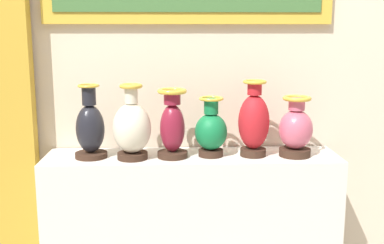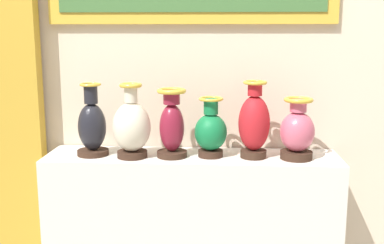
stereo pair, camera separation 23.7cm
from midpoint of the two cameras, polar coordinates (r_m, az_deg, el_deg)
display_shelf at (r=2.55m, az=-2.73°, el=-13.24°), size 1.49×0.34×0.84m
back_wall at (r=2.56m, az=-2.91°, el=8.46°), size 2.82×0.14×2.67m
vase_onyx at (r=2.41m, az=-14.94°, el=-0.77°), size 0.16×0.16×0.37m
vase_ivory at (r=2.34m, az=-10.14°, el=-0.74°), size 0.19×0.19×0.37m
vase_burgundy at (r=2.34m, az=-5.28°, el=-0.48°), size 0.15×0.15×0.34m
vase_emerald at (r=2.36m, az=-0.56°, el=-1.09°), size 0.16×0.16×0.30m
vase_crimson at (r=2.37m, az=4.63°, el=-0.02°), size 0.16×0.16×0.38m
vase_rose at (r=2.40m, az=9.65°, el=-0.91°), size 0.17×0.17×0.30m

